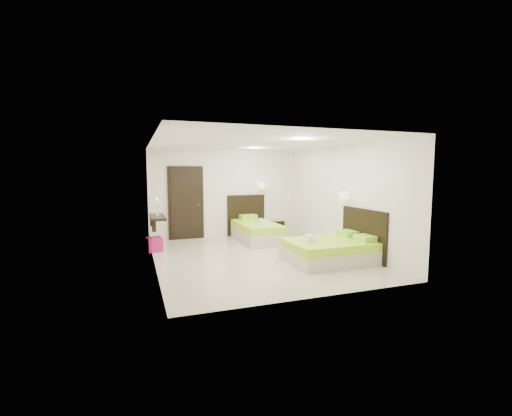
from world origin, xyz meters
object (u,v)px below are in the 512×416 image
object	(u,v)px
bed_double	(332,249)
bed_single	(256,230)
nightstand	(276,227)
ottoman	(154,244)

from	to	relation	value
bed_double	bed_single	bearing A→B (deg)	105.70
nightstand	ottoman	bearing A→B (deg)	-174.19
nightstand	ottoman	size ratio (longest dim) A/B	1.21
bed_single	bed_double	distance (m)	2.89
bed_double	ottoman	bearing A→B (deg)	147.48
ottoman	bed_double	bearing A→B (deg)	-32.52
bed_single	nightstand	world-z (taller)	bed_single
nightstand	ottoman	world-z (taller)	nightstand
bed_single	ottoman	world-z (taller)	bed_single
bed_single	bed_double	bearing A→B (deg)	-74.30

